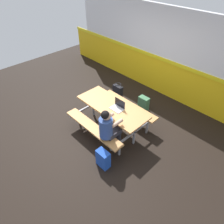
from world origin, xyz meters
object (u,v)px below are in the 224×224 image
picnic_table_main (112,111)px  satchel_spare (144,104)px  backpack_dark (103,159)px  laptop_silver (118,107)px  tote_bag_bright (118,90)px  student_nearer (109,127)px

picnic_table_main → satchel_spare: 1.27m
picnic_table_main → backpack_dark: bearing=-52.9°
laptop_silver → backpack_dark: bearing=-60.6°
satchel_spare → backpack_dark: bearing=-73.4°
picnic_table_main → tote_bag_bright: picnic_table_main is taller
laptop_silver → satchel_spare: laptop_silver is taller
student_nearer → laptop_silver: bearing=117.2°
picnic_table_main → tote_bag_bright: (-0.97, 1.20, -0.38)m
picnic_table_main → student_nearer: size_ratio=1.56×
student_nearer → satchel_spare: student_nearer is taller
student_nearer → satchel_spare: (-0.39, 1.77, -0.49)m
picnic_table_main → backpack_dark: (0.72, -0.96, -0.36)m
picnic_table_main → tote_bag_bright: bearing=129.1°
tote_bag_bright → backpack_dark: bearing=-51.8°
backpack_dark → satchel_spare: size_ratio=1.00×
laptop_silver → tote_bag_bright: laptop_silver is taller
student_nearer → laptop_silver: 0.67m
laptop_silver → picnic_table_main: bearing=-166.8°
laptop_silver → backpack_dark: (0.56, -0.99, -0.57)m
laptop_silver → satchel_spare: bearing=94.2°
tote_bag_bright → satchel_spare: 1.05m
picnic_table_main → satchel_spare: bearing=86.5°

